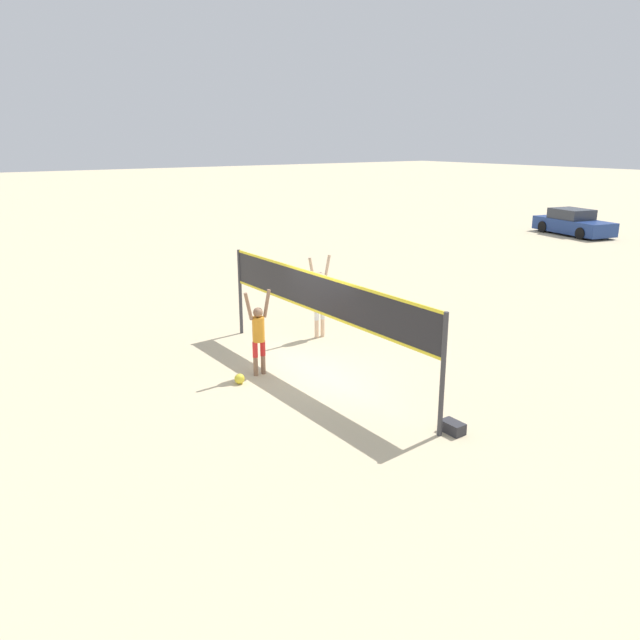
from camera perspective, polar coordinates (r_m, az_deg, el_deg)
ground_plane at (r=14.55m, az=0.00°, el=-4.91°), size 200.00×200.00×0.00m
volleyball_net at (r=14.01m, az=0.00°, el=1.81°), size 7.75×0.09×2.36m
player_spiker at (r=14.22m, az=-5.65°, el=-1.07°), size 0.28×0.69×1.99m
player_blocker at (r=16.83m, az=-0.04°, el=2.32°), size 0.28×0.72×2.26m
volleyball at (r=14.05m, az=-7.37°, el=-5.35°), size 0.23×0.23×0.23m
gear_bag at (r=11.99m, az=12.03°, el=-9.56°), size 0.45×0.27×0.22m
parked_car_near at (r=38.24m, az=22.12°, el=8.19°), size 4.93×2.76×1.43m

